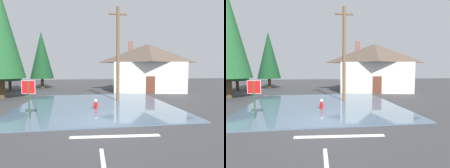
% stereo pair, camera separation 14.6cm
% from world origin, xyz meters
% --- Properties ---
extents(ground_plane, '(80.00, 80.00, 0.10)m').
position_xyz_m(ground_plane, '(0.00, 0.00, -0.05)').
color(ground_plane, '#38383A').
extents(flood_puddle, '(11.37, 11.12, 0.07)m').
position_xyz_m(flood_puddle, '(-0.08, 4.43, 0.03)').
color(flood_puddle, '#4C6075').
rests_on(flood_puddle, ground).
extents(lane_stop_bar, '(3.86, 0.58, 0.01)m').
position_xyz_m(lane_stop_bar, '(0.34, -2.21, 0.00)').
color(lane_stop_bar, silver).
rests_on(lane_stop_bar, ground).
extents(stop_sign_near, '(0.75, 0.11, 2.21)m').
position_xyz_m(stop_sign_near, '(-4.02, 1.01, 1.58)').
color(stop_sign_near, '#1E4C28').
rests_on(stop_sign_near, ground).
extents(fire_hydrant, '(0.38, 0.33, 0.76)m').
position_xyz_m(fire_hydrant, '(-0.19, 2.84, 0.38)').
color(fire_hydrant, red).
rests_on(fire_hydrant, ground).
extents(utility_pole, '(1.60, 0.28, 8.04)m').
position_xyz_m(utility_pole, '(1.91, 5.87, 4.19)').
color(utility_pole, brown).
rests_on(utility_pole, ground).
extents(house, '(9.99, 7.61, 6.45)m').
position_xyz_m(house, '(6.99, 12.81, 3.10)').
color(house, beige).
rests_on(house, ground).
extents(pine_tree_tall_left, '(2.91, 2.91, 7.27)m').
position_xyz_m(pine_tree_tall_left, '(-10.56, 15.60, 4.28)').
color(pine_tree_tall_left, '#4C3823').
rests_on(pine_tree_tall_left, ground).
extents(pine_tree_far_center, '(3.24, 3.24, 8.09)m').
position_xyz_m(pine_tree_far_center, '(-7.03, 17.88, 4.76)').
color(pine_tree_far_center, '#4C3823').
rests_on(pine_tree_far_center, ground).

